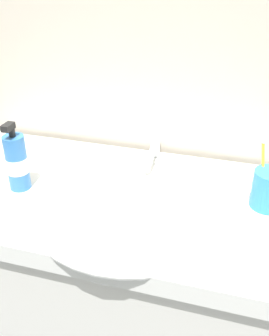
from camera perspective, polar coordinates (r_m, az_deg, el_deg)
The scene contains 7 objects.
tiled_wall_back at distance 1.16m, azimuth 4.98°, elevation 17.64°, with size 2.41×0.04×2.40m, color beige.
vanity_counter at distance 1.30m, azimuth 0.47°, elevation -20.52°, with size 1.21×0.53×0.88m.
sink_basin at distance 1.00m, azimuth -0.49°, elevation -7.29°, with size 0.50×0.50×0.11m.
faucet at distance 1.15m, azimuth 2.88°, elevation 2.76°, with size 0.02×0.15×0.09m.
toothbrush_cup at distance 1.00m, azimuth 19.02°, elevation -2.98°, with size 0.08×0.08×0.10m, color #338CCC.
toothbrush_yellow at distance 0.99m, azimuth 18.21°, elevation 0.62°, with size 0.04×0.05×0.17m.
soap_dispenser at distance 1.05m, azimuth -16.76°, elevation 0.80°, with size 0.06×0.06×0.19m.
Camera 1 is at (0.23, -0.81, 1.43)m, focal length 41.86 mm.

